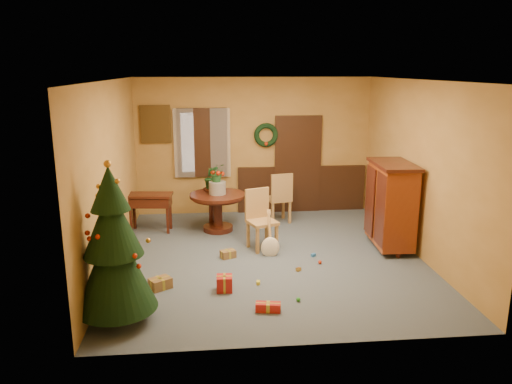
{
  "coord_description": "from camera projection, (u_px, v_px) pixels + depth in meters",
  "views": [
    {
      "loc": [
        -0.99,
        -7.79,
        3.09
      ],
      "look_at": [
        -0.19,
        0.4,
        1.03
      ],
      "focal_mm": 35.0,
      "sensor_mm": 36.0,
      "label": 1
    }
  ],
  "objects": [
    {
      "name": "toy_d",
      "position": [
        320.0,
        262.0,
        8.06
      ],
      "size": [
        0.06,
        0.06,
        0.06
      ],
      "primitive_type": "sphere",
      "color": "red",
      "rests_on": "floor"
    },
    {
      "name": "dining_table",
      "position": [
        218.0,
        205.0,
        9.6
      ],
      "size": [
        1.07,
        1.07,
        0.74
      ],
      "color": "#33180B",
      "rests_on": "floor"
    },
    {
      "name": "gift_a",
      "position": [
        160.0,
        283.0,
        7.16
      ],
      "size": [
        0.36,
        0.34,
        0.16
      ],
      "color": "brown",
      "rests_on": "floor"
    },
    {
      "name": "toy_b",
      "position": [
        298.0,
        299.0,
        6.77
      ],
      "size": [
        0.06,
        0.06,
        0.06
      ],
      "primitive_type": "sphere",
      "color": "green",
      "rests_on": "floor"
    },
    {
      "name": "toy_e",
      "position": [
        298.0,
        269.0,
        7.79
      ],
      "size": [
        0.09,
        0.08,
        0.05
      ],
      "primitive_type": "cube",
      "rotation": [
        0.0,
        0.0,
        0.55
      ],
      "color": "gold",
      "rests_on": "floor"
    },
    {
      "name": "toy_c",
      "position": [
        258.0,
        283.0,
        7.31
      ],
      "size": [
        0.06,
        0.09,
        0.05
      ],
      "primitive_type": "cube",
      "rotation": [
        0.0,
        0.0,
        1.39
      ],
      "color": "yellow",
      "rests_on": "floor"
    },
    {
      "name": "gift_c",
      "position": [
        228.0,
        254.0,
        8.32
      ],
      "size": [
        0.28,
        0.24,
        0.13
      ],
      "color": "brown",
      "rests_on": "floor"
    },
    {
      "name": "sideboard",
      "position": [
        391.0,
        203.0,
        8.61
      ],
      "size": [
        0.68,
        1.21,
        1.52
      ],
      "color": "#4F1809",
      "rests_on": "floor"
    },
    {
      "name": "plant_stand",
      "position": [
        211.0,
        202.0,
        9.93
      ],
      "size": [
        0.3,
        0.3,
        0.77
      ],
      "color": "#33180B",
      "rests_on": "floor"
    },
    {
      "name": "stand_plant",
      "position": [
        210.0,
        177.0,
        9.8
      ],
      "size": [
        0.25,
        0.21,
        0.43
      ],
      "primitive_type": "imported",
      "rotation": [
        0.0,
        0.0,
        -0.06
      ],
      "color": "#19471E",
      "rests_on": "plant_stand"
    },
    {
      "name": "centerpiece_plant",
      "position": [
        217.0,
        172.0,
        9.45
      ],
      "size": [
        0.32,
        0.28,
        0.36
      ],
      "primitive_type": "imported",
      "color": "#1E4C23",
      "rests_on": "urn"
    },
    {
      "name": "toy_a",
      "position": [
        313.0,
        255.0,
        8.38
      ],
      "size": [
        0.09,
        0.09,
        0.05
      ],
      "primitive_type": "cube",
      "rotation": [
        0.0,
        0.0,
        0.67
      ],
      "color": "#2A69B6",
      "rests_on": "floor"
    },
    {
      "name": "gift_b",
      "position": [
        224.0,
        283.0,
        7.08
      ],
      "size": [
        0.23,
        0.23,
        0.22
      ],
      "color": "#AA1B16",
      "rests_on": "floor"
    },
    {
      "name": "chair_near",
      "position": [
        260.0,
        217.0,
        8.69
      ],
      "size": [
        0.59,
        0.59,
        1.05
      ],
      "color": "olive",
      "rests_on": "floor"
    },
    {
      "name": "room_envelope",
      "position": [
        264.0,
        162.0,
        10.72
      ],
      "size": [
        5.5,
        5.5,
        5.5
      ],
      "color": "#3A4754",
      "rests_on": "ground"
    },
    {
      "name": "christmas_tree",
      "position": [
        114.0,
        248.0,
        6.03
      ],
      "size": [
        0.99,
        0.99,
        2.05
      ],
      "color": "#382111",
      "rests_on": "floor"
    },
    {
      "name": "guitar",
      "position": [
        270.0,
        235.0,
        8.33
      ],
      "size": [
        0.46,
        0.56,
        0.72
      ],
      "primitive_type": null,
      "rotation": [
        -0.49,
        0.0,
        0.34
      ],
      "color": "#F7EDCE",
      "rests_on": "floor"
    },
    {
      "name": "writing_desk",
      "position": [
        150.0,
        203.0,
        9.57
      ],
      "size": [
        0.88,
        0.5,
        0.74
      ],
      "color": "#33180B",
      "rests_on": "floor"
    },
    {
      "name": "chair_far",
      "position": [
        280.0,
        196.0,
        10.08
      ],
      "size": [
        0.54,
        0.54,
        1.05
      ],
      "color": "olive",
      "rests_on": "floor"
    },
    {
      "name": "urn",
      "position": [
        217.0,
        188.0,
        9.52
      ],
      "size": [
        0.33,
        0.33,
        0.24
      ],
      "primitive_type": "cylinder",
      "color": "slate",
      "rests_on": "dining_table"
    },
    {
      "name": "gift_d",
      "position": [
        268.0,
        307.0,
        6.5
      ],
      "size": [
        0.34,
        0.19,
        0.12
      ],
      "color": "#AA1B16",
      "rests_on": "floor"
    }
  ]
}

